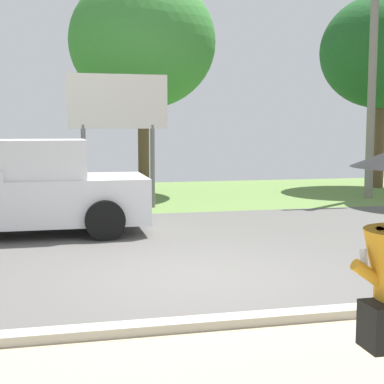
% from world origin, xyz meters
% --- Properties ---
extents(ground_plane, '(40.00, 22.00, 0.20)m').
position_xyz_m(ground_plane, '(0.00, 2.95, -0.05)').
color(ground_plane, '#565451').
extents(pickup_truck, '(5.20, 2.28, 1.88)m').
position_xyz_m(pickup_truck, '(-2.71, 3.97, 0.87)').
color(pickup_truck, silver).
rests_on(pickup_truck, ground_plane).
extents(utility_pole, '(1.80, 0.24, 7.50)m').
position_xyz_m(utility_pole, '(7.23, 7.68, 3.93)').
color(utility_pole, gray).
rests_on(utility_pole, ground_plane).
extents(roadside_billboard, '(2.60, 0.12, 3.50)m').
position_xyz_m(roadside_billboard, '(-0.37, 7.13, 2.55)').
color(roadside_billboard, slate).
rests_on(roadside_billboard, ground_plane).
extents(tree_right_mid, '(4.33, 4.33, 6.75)m').
position_xyz_m(tree_right_mid, '(9.18, 10.35, 4.76)').
color(tree_right_mid, brown).
rests_on(tree_right_mid, ground_plane).
extents(tree_right_far, '(4.64, 4.64, 6.93)m').
position_xyz_m(tree_right_far, '(0.75, 10.43, 4.81)').
color(tree_right_far, brown).
rests_on(tree_right_far, ground_plane).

